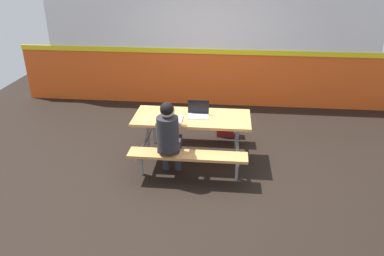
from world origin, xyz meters
name	(u,v)px	position (x,y,z in m)	size (l,w,h in m)	color
ground_plane	(199,160)	(0.00, 0.00, -0.01)	(10.00, 10.00, 0.02)	black
accent_backdrop	(210,46)	(0.00, 2.47, 1.25)	(8.00, 0.14, 2.60)	#E55119
picnic_table_main	(192,127)	(-0.11, 0.00, 0.57)	(1.75, 1.56, 0.74)	tan
student_nearer	(169,134)	(-0.37, -0.56, 0.71)	(0.36, 0.53, 1.21)	#2D2D38
laptop_silver	(198,113)	(-0.02, 0.04, 0.79)	(0.32, 0.22, 0.22)	silver
backpack_dark	(226,124)	(0.40, 0.94, 0.22)	(0.30, 0.22, 0.44)	maroon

